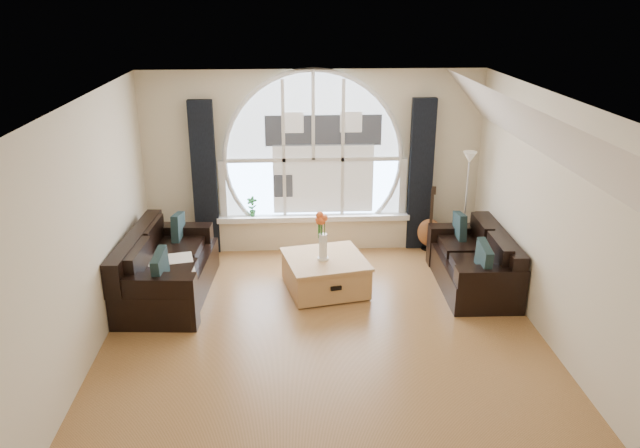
{
  "coord_description": "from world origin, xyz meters",
  "views": [
    {
      "loc": [
        -0.39,
        -6.23,
        3.7
      ],
      "look_at": [
        0.0,
        0.9,
        1.05
      ],
      "focal_mm": 34.97,
      "sensor_mm": 36.0,
      "label": 1
    }
  ],
  "objects": [
    {
      "name": "window_sill",
      "position": [
        0.0,
        2.65,
        0.51
      ],
      "size": [
        2.9,
        0.22,
        0.08
      ],
      "primitive_type": "cube",
      "color": "white",
      "rests_on": "wall_back"
    },
    {
      "name": "wall_right",
      "position": [
        2.5,
        0.0,
        1.35
      ],
      "size": [
        0.01,
        5.5,
        2.7
      ],
      "primitive_type": "cube",
      "color": "beige",
      "rests_on": "ground"
    },
    {
      "name": "ceiling",
      "position": [
        0.0,
        0.0,
        2.7
      ],
      "size": [
        5.0,
        5.5,
        0.01
      ],
      "primitive_type": "cube",
      "color": "silver",
      "rests_on": "ground"
    },
    {
      "name": "coffee_chest",
      "position": [
        0.09,
        1.23,
        0.25
      ],
      "size": [
        1.2,
        1.2,
        0.49
      ],
      "primitive_type": "cube",
      "rotation": [
        0.0,
        0.0,
        0.21
      ],
      "color": "#B3824E",
      "rests_on": "ground"
    },
    {
      "name": "wall_back",
      "position": [
        0.0,
        2.75,
        1.35
      ],
      "size": [
        5.0,
        0.01,
        2.7
      ],
      "primitive_type": "cube",
      "color": "beige",
      "rests_on": "ground"
    },
    {
      "name": "neighbor_house",
      "position": [
        0.15,
        2.71,
        1.5
      ],
      "size": [
        1.7,
        0.02,
        1.5
      ],
      "primitive_type": "cube",
      "color": "silver",
      "rests_on": "wall_back"
    },
    {
      "name": "arched_window",
      "position": [
        0.0,
        2.72,
        1.62
      ],
      "size": [
        2.6,
        0.06,
        2.15
      ],
      "primitive_type": "cube",
      "color": "silver",
      "rests_on": "wall_back"
    },
    {
      "name": "guitar",
      "position": [
        1.75,
        2.46,
        0.53
      ],
      "size": [
        0.4,
        0.31,
        1.06
      ],
      "primitive_type": "cube",
      "rotation": [
        0.0,
        0.0,
        -0.22
      ],
      "color": "brown",
      "rests_on": "ground"
    },
    {
      "name": "throw_blanket",
      "position": [
        -1.86,
        0.94,
        0.5
      ],
      "size": [
        0.66,
        0.66,
        0.1
      ],
      "primitive_type": "cube",
      "rotation": [
        0.0,
        0.0,
        0.23
      ],
      "color": "silver",
      "rests_on": "sofa_left"
    },
    {
      "name": "potted_plant",
      "position": [
        -0.92,
        2.65,
        0.7
      ],
      "size": [
        0.18,
        0.14,
        0.3
      ],
      "primitive_type": "imported",
      "rotation": [
        0.0,
        0.0,
        -0.23
      ],
      "color": "#1E6023",
      "rests_on": "window_sill"
    },
    {
      "name": "sofa_left",
      "position": [
        -1.94,
        1.18,
        0.4
      ],
      "size": [
        1.1,
        1.99,
        0.86
      ],
      "primitive_type": "cube",
      "rotation": [
        0.0,
        0.0,
        -0.07
      ],
      "color": "black",
      "rests_on": "ground"
    },
    {
      "name": "ground",
      "position": [
        0.0,
        0.0,
        0.0
      ],
      "size": [
        5.0,
        5.5,
        0.01
      ],
      "primitive_type": "cube",
      "color": "brown",
      "rests_on": "ground"
    },
    {
      "name": "curtain_left",
      "position": [
        -1.6,
        2.63,
        1.15
      ],
      "size": [
        0.35,
        0.12,
        2.3
      ],
      "primitive_type": "cube",
      "color": "black",
      "rests_on": "ground"
    },
    {
      "name": "wall_front",
      "position": [
        0.0,
        -2.75,
        1.35
      ],
      "size": [
        5.0,
        0.01,
        2.7
      ],
      "primitive_type": "cube",
      "color": "beige",
      "rests_on": "ground"
    },
    {
      "name": "wall_left",
      "position": [
        -2.5,
        0.0,
        1.35
      ],
      "size": [
        0.01,
        5.5,
        2.7
      ],
      "primitive_type": "cube",
      "color": "beige",
      "rests_on": "ground"
    },
    {
      "name": "sofa_right",
      "position": [
        2.05,
        1.22,
        0.4
      ],
      "size": [
        0.89,
        1.73,
        0.76
      ],
      "primitive_type": "cube",
      "rotation": [
        0.0,
        0.0,
        -0.02
      ],
      "color": "black",
      "rests_on": "ground"
    },
    {
      "name": "vase_flowers",
      "position": [
        0.05,
        1.18,
        0.84
      ],
      "size": [
        0.24,
        0.24,
        0.7
      ],
      "primitive_type": "cube",
      "color": "white",
      "rests_on": "coffee_chest"
    },
    {
      "name": "window_frame",
      "position": [
        0.0,
        2.69,
        1.62
      ],
      "size": [
        2.76,
        0.08,
        2.15
      ],
      "primitive_type": "cube",
      "color": "white",
      "rests_on": "wall_back"
    },
    {
      "name": "curtain_right",
      "position": [
        1.6,
        2.63,
        1.15
      ],
      "size": [
        0.35,
        0.12,
        2.3
      ],
      "primitive_type": "cube",
      "color": "black",
      "rests_on": "ground"
    },
    {
      "name": "attic_slope",
      "position": [
        2.2,
        0.0,
        2.35
      ],
      "size": [
        0.92,
        5.5,
        0.72
      ],
      "primitive_type": "cube",
      "color": "silver",
      "rests_on": "ground"
    },
    {
      "name": "floor_lamp",
      "position": [
        2.2,
        2.24,
        0.8
      ],
      "size": [
        0.24,
        0.24,
        1.6
      ],
      "primitive_type": "cube",
      "color": "#B2B2B2",
      "rests_on": "ground"
    }
  ]
}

